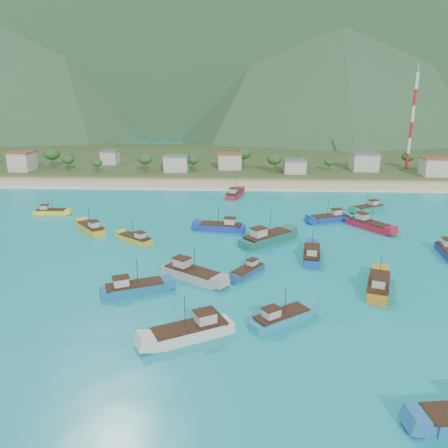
{
  "coord_description": "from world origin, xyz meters",
  "views": [
    {
      "loc": [
        -1.44,
        -83.25,
        34.12
      ],
      "look_at": [
        -6.17,
        18.0,
        3.0
      ],
      "focal_mm": 35.0,
      "sensor_mm": 36.0,
      "label": 1
    }
  ],
  "objects_px": {
    "radio_tower": "(412,122)",
    "boat_26": "(191,274)",
    "boat_10": "(369,209)",
    "boat_17": "(136,240)",
    "boat_15": "(266,239)",
    "boat_20": "(281,319)",
    "boat_16": "(235,194)",
    "boat_12": "(312,255)",
    "boat_6": "(192,332)",
    "boat_22": "(51,212)",
    "boat_7": "(330,218)",
    "boat_0": "(91,229)",
    "boat_18": "(368,225)",
    "boat_3": "(248,271)",
    "boat_21": "(133,289)",
    "boat_11": "(378,286)",
    "boat_24": "(222,227)"
  },
  "relations": [
    {
      "from": "radio_tower",
      "to": "boat_26",
      "type": "distance_m",
      "value": 142.12
    },
    {
      "from": "boat_20",
      "to": "boat_0",
      "type": "bearing_deg",
      "value": -170.08
    },
    {
      "from": "boat_6",
      "to": "boat_18",
      "type": "height_order",
      "value": "boat_6"
    },
    {
      "from": "boat_16",
      "to": "boat_12",
      "type": "bearing_deg",
      "value": -56.83
    },
    {
      "from": "radio_tower",
      "to": "boat_10",
      "type": "height_order",
      "value": "radio_tower"
    },
    {
      "from": "boat_16",
      "to": "boat_7",
      "type": "bearing_deg",
      "value": -30.11
    },
    {
      "from": "boat_6",
      "to": "boat_10",
      "type": "relative_size",
      "value": 1.18
    },
    {
      "from": "boat_15",
      "to": "boat_20",
      "type": "distance_m",
      "value": 36.55
    },
    {
      "from": "boat_15",
      "to": "boat_17",
      "type": "distance_m",
      "value": 30.64
    },
    {
      "from": "boat_10",
      "to": "boat_12",
      "type": "relative_size",
      "value": 0.91
    },
    {
      "from": "boat_20",
      "to": "boat_26",
      "type": "relative_size",
      "value": 0.83
    },
    {
      "from": "boat_22",
      "to": "boat_0",
      "type": "bearing_deg",
      "value": 46.83
    },
    {
      "from": "boat_17",
      "to": "boat_11",
      "type": "bearing_deg",
      "value": -78.8
    },
    {
      "from": "boat_11",
      "to": "boat_12",
      "type": "distance_m",
      "value": 17.74
    },
    {
      "from": "boat_10",
      "to": "boat_20",
      "type": "xyz_separation_m",
      "value": [
        -31.0,
        -66.44,
        -0.02
      ]
    },
    {
      "from": "boat_10",
      "to": "boat_17",
      "type": "bearing_deg",
      "value": 85.95
    },
    {
      "from": "boat_24",
      "to": "boat_7",
      "type": "bearing_deg",
      "value": -62.4
    },
    {
      "from": "boat_7",
      "to": "boat_11",
      "type": "bearing_deg",
      "value": 158.23
    },
    {
      "from": "boat_6",
      "to": "boat_18",
      "type": "bearing_deg",
      "value": -64.57
    },
    {
      "from": "boat_26",
      "to": "boat_15",
      "type": "bearing_deg",
      "value": 177.11
    },
    {
      "from": "boat_7",
      "to": "boat_10",
      "type": "distance_m",
      "value": 17.42
    },
    {
      "from": "boat_11",
      "to": "boat_20",
      "type": "relative_size",
      "value": 1.21
    },
    {
      "from": "boat_0",
      "to": "boat_11",
      "type": "bearing_deg",
      "value": -67.69
    },
    {
      "from": "boat_12",
      "to": "boat_26",
      "type": "xyz_separation_m",
      "value": [
        -24.27,
        -11.15,
        0.11
      ]
    },
    {
      "from": "boat_20",
      "to": "boat_21",
      "type": "distance_m",
      "value": 26.64
    },
    {
      "from": "boat_16",
      "to": "boat_17",
      "type": "height_order",
      "value": "boat_16"
    },
    {
      "from": "boat_20",
      "to": "boat_21",
      "type": "bearing_deg",
      "value": -145.88
    },
    {
      "from": "boat_7",
      "to": "boat_26",
      "type": "distance_m",
      "value": 51.63
    },
    {
      "from": "boat_17",
      "to": "boat_16",
      "type": "bearing_deg",
      "value": 11.49
    },
    {
      "from": "boat_7",
      "to": "boat_20",
      "type": "relative_size",
      "value": 1.11
    },
    {
      "from": "boat_7",
      "to": "boat_22",
      "type": "xyz_separation_m",
      "value": [
        -78.97,
        3.38,
        -0.16
      ]
    },
    {
      "from": "boat_26",
      "to": "boat_0",
      "type": "bearing_deg",
      "value": -100.48
    },
    {
      "from": "boat_18",
      "to": "boat_20",
      "type": "relative_size",
      "value": 1.16
    },
    {
      "from": "boat_10",
      "to": "boat_21",
      "type": "distance_m",
      "value": 80.11
    },
    {
      "from": "boat_15",
      "to": "boat_20",
      "type": "bearing_deg",
      "value": -41.19
    },
    {
      "from": "boat_3",
      "to": "boat_22",
      "type": "height_order",
      "value": "boat_22"
    },
    {
      "from": "boat_18",
      "to": "boat_24",
      "type": "bearing_deg",
      "value": -31.49
    },
    {
      "from": "boat_0",
      "to": "boat_17",
      "type": "relative_size",
      "value": 1.11
    },
    {
      "from": "boat_18",
      "to": "boat_16",
      "type": "bearing_deg",
      "value": -80.39
    },
    {
      "from": "boat_20",
      "to": "boat_21",
      "type": "xyz_separation_m",
      "value": [
        -25.01,
        9.17,
        0.09
      ]
    },
    {
      "from": "radio_tower",
      "to": "boat_12",
      "type": "height_order",
      "value": "radio_tower"
    },
    {
      "from": "boat_0",
      "to": "boat_22",
      "type": "distance_m",
      "value": 23.19
    },
    {
      "from": "boat_12",
      "to": "boat_18",
      "type": "xyz_separation_m",
      "value": [
        17.71,
        22.3,
        0.08
      ]
    },
    {
      "from": "boat_0",
      "to": "boat_18",
      "type": "height_order",
      "value": "boat_18"
    },
    {
      "from": "boat_7",
      "to": "boat_6",
      "type": "bearing_deg",
      "value": 130.38
    },
    {
      "from": "boat_20",
      "to": "boat_21",
      "type": "height_order",
      "value": "boat_21"
    },
    {
      "from": "boat_6",
      "to": "boat_22",
      "type": "xyz_separation_m",
      "value": [
        -48.25,
        63.39,
        -0.31
      ]
    },
    {
      "from": "boat_10",
      "to": "boat_18",
      "type": "bearing_deg",
      "value": 134.44
    },
    {
      "from": "boat_12",
      "to": "boat_6",
      "type": "bearing_deg",
      "value": -115.35
    },
    {
      "from": "boat_12",
      "to": "boat_26",
      "type": "relative_size",
      "value": 0.95
    }
  ]
}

